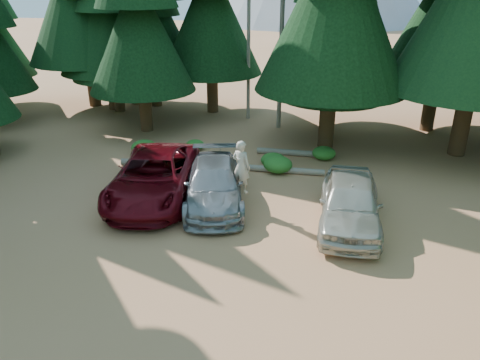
{
  "coord_description": "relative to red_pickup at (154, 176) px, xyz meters",
  "views": [
    {
      "loc": [
        3.13,
        -11.16,
        7.97
      ],
      "look_at": [
        0.45,
        3.9,
        1.25
      ],
      "focal_mm": 35.0,
      "sensor_mm": 36.0,
      "label": 1
    }
  ],
  "objects": [
    {
      "name": "log_right",
      "position": [
        4.35,
        3.3,
        -0.73
      ],
      "size": [
        4.3,
        0.32,
        0.28
      ],
      "primitive_type": "cylinder",
      "rotation": [
        0.0,
        1.57,
        -0.01
      ],
      "color": "#73695C",
      "rests_on": "ground"
    },
    {
      "name": "shrub_center_right",
      "position": [
        4.18,
        3.97,
        -0.56
      ],
      "size": [
        1.12,
        1.12,
        0.62
      ],
      "primitive_type": "ellipsoid",
      "color": "#296E21",
      "rests_on": "ground"
    },
    {
      "name": "snag_back",
      "position": [
        1.82,
        11.49,
        4.13
      ],
      "size": [
        0.2,
        0.2,
        10.0
      ],
      "primitive_type": "cylinder",
      "color": "#73695C",
      "rests_on": "ground"
    },
    {
      "name": "forest_belt_north",
      "position": [
        3.02,
        10.49,
        -0.87
      ],
      "size": [
        36.0,
        7.0,
        22.0
      ],
      "primitive_type": null,
      "color": "black",
      "rests_on": "ground"
    },
    {
      "name": "shrub_right",
      "position": [
        4.45,
        3.38,
        -0.52
      ],
      "size": [
        1.27,
        1.27,
        0.7
      ],
      "primitive_type": "ellipsoid",
      "color": "#296E21",
      "rests_on": "ground"
    },
    {
      "name": "shrub_center_left",
      "position": [
        1.1,
        2.04,
        -0.61
      ],
      "size": [
        0.94,
        0.94,
        0.52
      ],
      "primitive_type": "ellipsoid",
      "color": "#296E21",
      "rests_on": "ground"
    },
    {
      "name": "shrub_far_left",
      "position": [
        -2.15,
        4.5,
        -0.53
      ],
      "size": [
        1.23,
        1.23,
        0.68
      ],
      "primitive_type": "ellipsoid",
      "color": "#296E21",
      "rests_on": "ground"
    },
    {
      "name": "log_left",
      "position": [
        -0.37,
        3.07,
        -0.71
      ],
      "size": [
        4.54,
        0.65,
        0.32
      ],
      "primitive_type": "cylinder",
      "rotation": [
        0.0,
        1.57,
        0.07
      ],
      "color": "#73695C",
      "rests_on": "ground"
    },
    {
      "name": "ground",
      "position": [
        3.02,
        -4.51,
        -0.87
      ],
      "size": [
        160.0,
        160.0,
        0.0
      ],
      "primitive_type": "plane",
      "color": "#B0774A",
      "rests_on": "ground"
    },
    {
      "name": "shrub_far_right",
      "position": [
        6.43,
        5.31,
        -0.57
      ],
      "size": [
        1.1,
        1.1,
        0.6
      ],
      "primitive_type": "ellipsoid",
      "color": "#296E21",
      "rests_on": "ground"
    },
    {
      "name": "silver_minivan_center",
      "position": [
        2.4,
        -0.11,
        -0.1
      ],
      "size": [
        3.23,
        5.64,
        1.54
      ],
      "primitive_type": "imported",
      "rotation": [
        0.0,
        0.0,
        0.21
      ],
      "color": "#919498",
      "rests_on": "ground"
    },
    {
      "name": "snag_front",
      "position": [
        3.82,
        9.99,
        5.13
      ],
      "size": [
        0.24,
        0.24,
        12.0
      ],
      "primitive_type": "cylinder",
      "color": "#73695C",
      "rests_on": "ground"
    },
    {
      "name": "red_pickup",
      "position": [
        0.0,
        0.0,
        0.0
      ],
      "size": [
        3.6,
        6.57,
        1.74
      ],
      "primitive_type": "imported",
      "rotation": [
        0.0,
        0.0,
        0.12
      ],
      "color": "#5E0810",
      "rests_on": "ground"
    },
    {
      "name": "frisbee_player",
      "position": [
        3.44,
        -0.18,
        0.72
      ],
      "size": [
        0.86,
        0.74,
        2.0
      ],
      "rotation": [
        0.0,
        0.0,
        2.72
      ],
      "color": "beige",
      "rests_on": "ground"
    },
    {
      "name": "silver_minivan_right",
      "position": [
        7.35,
        -0.94,
        -0.01
      ],
      "size": [
        2.17,
        5.12,
        1.73
      ],
      "primitive_type": "imported",
      "rotation": [
        0.0,
        0.0,
        -0.03
      ],
      "color": "beige",
      "rests_on": "ground"
    },
    {
      "name": "log_mid",
      "position": [
        4.99,
        5.53,
        -0.73
      ],
      "size": [
        3.53,
        0.36,
        0.29
      ],
      "primitive_type": "cylinder",
      "rotation": [
        0.0,
        1.57,
        -0.02
      ],
      "color": "#73695C",
      "rests_on": "ground"
    },
    {
      "name": "shrub_left",
      "position": [
        0.12,
        5.49,
        -0.62
      ],
      "size": [
        0.92,
        0.92,
        0.51
      ],
      "primitive_type": "ellipsoid",
      "color": "#296E21",
      "rests_on": "ground"
    }
  ]
}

